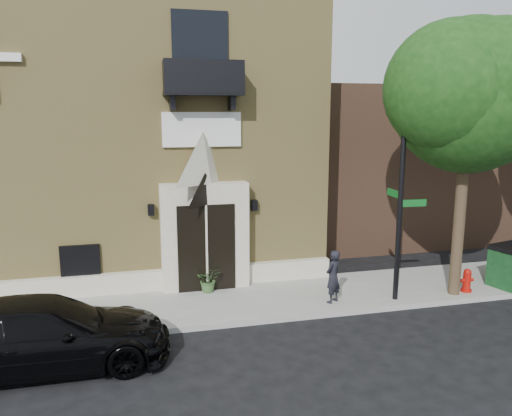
{
  "coord_description": "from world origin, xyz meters",
  "views": [
    {
      "loc": [
        -2.98,
        -11.68,
        5.39
      ],
      "look_at": [
        0.39,
        2.0,
        2.68
      ],
      "focal_mm": 35.0,
      "sensor_mm": 36.0,
      "label": 1
    }
  ],
  "objects_px": {
    "black_sedan": "(44,334)",
    "street_sign": "(400,206)",
    "fire_hydrant": "(467,280)",
    "pedestrian_near": "(333,277)"
  },
  "relations": [
    {
      "from": "black_sedan",
      "to": "street_sign",
      "type": "height_order",
      "value": "street_sign"
    },
    {
      "from": "street_sign",
      "to": "fire_hydrant",
      "type": "relative_size",
      "value": 7.64
    },
    {
      "from": "black_sedan",
      "to": "fire_hydrant",
      "type": "xyz_separation_m",
      "value": [
        11.45,
        1.52,
        -0.27
      ]
    },
    {
      "from": "black_sedan",
      "to": "street_sign",
      "type": "distance_m",
      "value": 9.47
    },
    {
      "from": "black_sedan",
      "to": "street_sign",
      "type": "bearing_deg",
      "value": -81.78
    },
    {
      "from": "fire_hydrant",
      "to": "pedestrian_near",
      "type": "relative_size",
      "value": 0.47
    },
    {
      "from": "black_sedan",
      "to": "street_sign",
      "type": "xyz_separation_m",
      "value": [
        9.11,
        1.51,
        2.09
      ]
    },
    {
      "from": "street_sign",
      "to": "pedestrian_near",
      "type": "xyz_separation_m",
      "value": [
        -1.86,
        0.18,
        -1.95
      ]
    },
    {
      "from": "black_sedan",
      "to": "fire_hydrant",
      "type": "relative_size",
      "value": 7.48
    },
    {
      "from": "pedestrian_near",
      "to": "black_sedan",
      "type": "bearing_deg",
      "value": -21.36
    }
  ]
}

